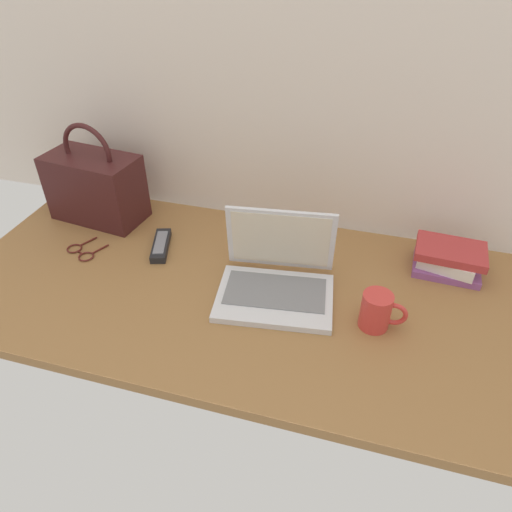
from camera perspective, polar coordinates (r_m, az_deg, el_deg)
desk at (r=1.33m, az=-2.46°, el=-4.25°), size 1.60×0.76×0.03m
laptop at (r=1.28m, az=2.53°, el=-2.57°), size 0.34×0.29×0.22m
coffee_mug at (r=1.21m, az=14.52°, el=-6.45°), size 0.12×0.08×0.10m
remote_control_near at (r=1.48m, az=-11.48°, el=1.29°), size 0.09×0.17×0.02m
eyeglasses at (r=1.54m, az=-20.47°, el=0.47°), size 0.13×0.13×0.01m
handbag at (r=1.65m, az=-18.93°, el=8.03°), size 0.32×0.20×0.33m
book_stack at (r=1.46m, az=22.36°, el=-0.33°), size 0.20×0.15×0.08m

